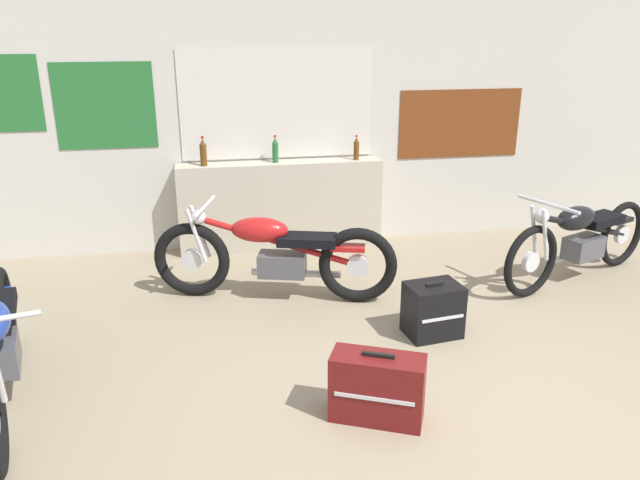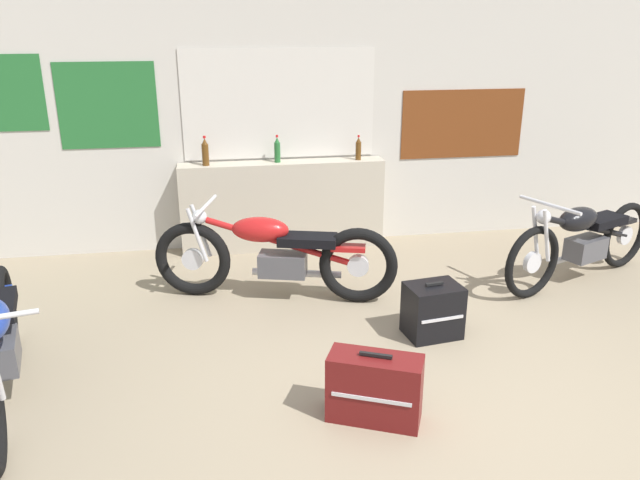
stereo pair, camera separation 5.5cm
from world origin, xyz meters
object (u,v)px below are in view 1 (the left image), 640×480
object	(u,v)px
motorcycle_red	(274,255)
hard_case_black	(433,310)
bottle_left_center	(275,150)
motorcycle_black	(580,238)
bottle_center	(356,149)
bottle_leftmost	(203,153)
hard_case_darkred	(377,388)

from	to	relation	value
motorcycle_red	hard_case_black	bearing A→B (deg)	-38.00
motorcycle_red	hard_case_black	distance (m)	1.48
bottle_left_center	motorcycle_black	bearing A→B (deg)	-27.14
bottle_center	motorcycle_black	xyz separation A→B (m)	(1.86, -1.37, -0.65)
bottle_leftmost	motorcycle_red	world-z (taller)	bottle_leftmost
bottle_leftmost	motorcycle_black	distance (m)	3.78
motorcycle_black	hard_case_darkred	world-z (taller)	motorcycle_black
motorcycle_black	hard_case_darkred	bearing A→B (deg)	-143.81
bottle_leftmost	bottle_left_center	size ratio (longest dim) A/B	1.07
bottle_leftmost	hard_case_black	distance (m)	2.90
motorcycle_red	hard_case_black	xyz separation A→B (m)	(1.15, -0.90, -0.20)
bottle_center	motorcycle_red	distance (m)	1.77
bottle_leftmost	motorcycle_black	bearing A→B (deg)	-21.52
motorcycle_black	hard_case_black	distance (m)	1.93
hard_case_darkred	hard_case_black	bearing A→B (deg)	53.95
bottle_center	hard_case_black	bearing A→B (deg)	-86.86
bottle_left_center	bottle_leftmost	bearing A→B (deg)	-177.68
bottle_leftmost	bottle_center	distance (m)	1.60
motorcycle_black	hard_case_darkred	size ratio (longest dim) A/B	3.05
hard_case_black	bottle_center	bearing A→B (deg)	93.14
bottle_left_center	hard_case_black	size ratio (longest dim) A/B	0.63
bottle_center	motorcycle_red	xyz separation A→B (m)	(-1.04, -1.27, -0.65)
bottle_leftmost	bottle_left_center	world-z (taller)	bottle_leftmost
bottle_center	motorcycle_red	bearing A→B (deg)	-129.15
bottle_leftmost	bottle_left_center	bearing A→B (deg)	2.32
motorcycle_red	hard_case_darkred	xyz separation A→B (m)	(0.43, -1.90, -0.19)
hard_case_black	hard_case_darkred	distance (m)	1.23
bottle_left_center	motorcycle_black	size ratio (longest dim) A/B	0.15
hard_case_black	hard_case_darkred	bearing A→B (deg)	-126.05
bottle_leftmost	motorcycle_red	distance (m)	1.54
motorcycle_red	motorcycle_black	world-z (taller)	same
motorcycle_red	motorcycle_black	xyz separation A→B (m)	(2.89, -0.10, 0.01)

